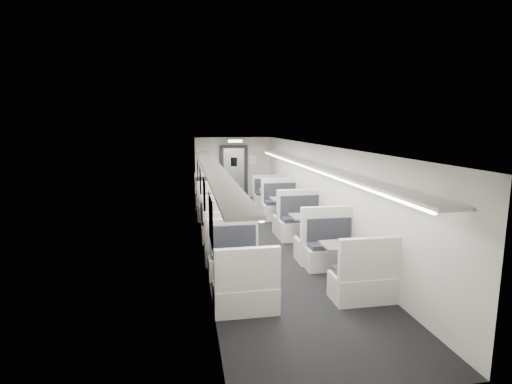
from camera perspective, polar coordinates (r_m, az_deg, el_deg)
name	(u,v)px	position (r m, az deg, el deg)	size (l,w,h in m)	color
room	(263,194)	(9.95, 0.94, -0.27)	(3.24, 12.24, 2.64)	black
booth_left_a	(214,201)	(13.17, -6.08, -1.32)	(1.14, 2.31, 1.24)	silver
booth_left_b	(220,219)	(10.93, -5.21, -3.93)	(0.97, 1.98, 1.06)	silver
booth_left_c	(226,235)	(9.34, -4.34, -6.08)	(1.07, 2.17, 1.16)	silver
booth_left_d	(239,271)	(7.15, -2.41, -11.28)	(1.01, 2.05, 1.10)	silver
booth_right_a	(272,200)	(13.62, 2.29, -1.10)	(1.01, 2.05, 1.10)	silver
booth_right_b	(288,212)	(11.58, 4.55, -2.81)	(1.15, 2.33, 1.25)	silver
booth_right_c	(311,232)	(9.54, 7.88, -5.63)	(1.15, 2.32, 1.24)	silver
booth_right_d	(345,262)	(7.72, 12.60, -9.78)	(1.05, 2.13, 1.14)	silver
passenger	(217,196)	(12.11, -5.59, -0.57)	(0.56, 0.37, 1.54)	black
window_a	(198,173)	(13.12, -8.32, 2.73)	(0.02, 1.18, 0.84)	black
window_b	(200,183)	(10.94, -7.94, 1.35)	(0.02, 1.18, 0.84)	black
window_c	(204,197)	(8.77, -7.38, -0.72)	(0.02, 1.18, 0.84)	black
window_d	(211,221)	(6.62, -6.44, -4.13)	(0.02, 1.18, 0.84)	black
luggage_rack_left	(213,168)	(9.39, -6.18, 3.49)	(0.46, 10.40, 0.09)	silver
luggage_rack_right	(315,166)	(9.88, 8.41, 3.75)	(0.46, 10.40, 0.09)	silver
vestibule_door	(234,172)	(15.78, -3.18, 2.86)	(1.10, 0.13, 2.10)	black
exit_sign	(235,141)	(15.19, -3.00, 7.29)	(0.62, 0.12, 0.16)	black
wall_notice	(253,160)	(15.82, -0.49, 4.57)	(0.32, 0.02, 0.40)	white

